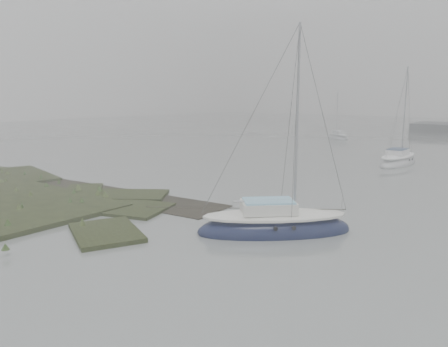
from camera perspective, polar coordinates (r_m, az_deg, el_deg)
ground at (r=44.01m, az=18.11°, el=2.34°), size 160.00×160.00×0.00m
sailboat_main at (r=18.39m, az=6.57°, el=-6.86°), size 6.12×5.98×9.09m
sailboat_white at (r=38.76m, az=21.77°, el=1.50°), size 2.19×6.14×8.58m
sailboat_far_a at (r=59.25m, az=14.67°, el=4.63°), size 4.64×4.32×6.75m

